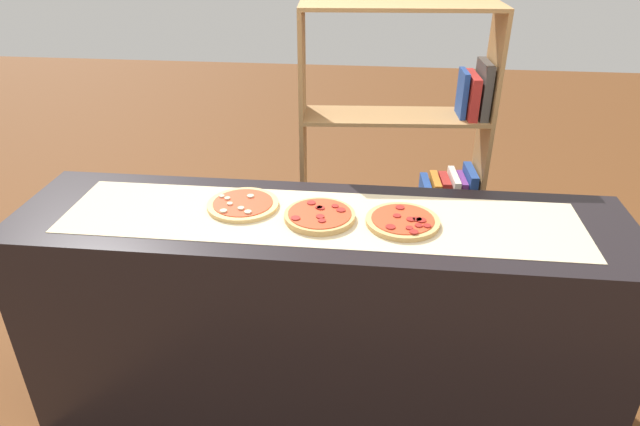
# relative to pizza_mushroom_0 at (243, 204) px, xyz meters

# --- Properties ---
(ground_plane) EXTENTS (12.00, 12.00, 0.00)m
(ground_plane) POSITION_rel_pizza_mushroom_0_xyz_m (0.30, -0.05, -0.94)
(ground_plane) COLOR brown
(counter) EXTENTS (2.28, 0.59, 0.93)m
(counter) POSITION_rel_pizza_mushroom_0_xyz_m (0.30, -0.05, -0.47)
(counter) COLOR black
(counter) RESTS_ON ground_plane
(parchment_paper) EXTENTS (1.88, 0.42, 0.00)m
(parchment_paper) POSITION_rel_pizza_mushroom_0_xyz_m (0.30, -0.05, -0.01)
(parchment_paper) COLOR beige
(parchment_paper) RESTS_ON counter
(pizza_mushroom_0) EXTENTS (0.27, 0.27, 0.02)m
(pizza_mushroom_0) POSITION_rel_pizza_mushroom_0_xyz_m (0.00, 0.00, 0.00)
(pizza_mushroom_0) COLOR #DBB26B
(pizza_mushroom_0) RESTS_ON parchment_paper
(pizza_pepperoni_1) EXTENTS (0.26, 0.26, 0.03)m
(pizza_pepperoni_1) POSITION_rel_pizza_mushroom_0_xyz_m (0.30, -0.06, 0.00)
(pizza_pepperoni_1) COLOR tan
(pizza_pepperoni_1) RESTS_ON parchment_paper
(pizza_pepperoni_2) EXTENTS (0.26, 0.26, 0.03)m
(pizza_pepperoni_2) POSITION_rel_pizza_mushroom_0_xyz_m (0.60, -0.07, 0.00)
(pizza_pepperoni_2) COLOR tan
(pizza_pepperoni_2) RESTS_ON parchment_paper
(bookshelf) EXTENTS (0.93, 0.33, 1.55)m
(bookshelf) POSITION_rel_pizza_mushroom_0_xyz_m (0.70, 0.82, -0.25)
(bookshelf) COLOR #A87A47
(bookshelf) RESTS_ON ground_plane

